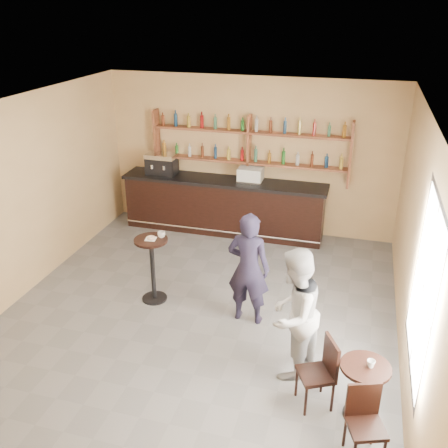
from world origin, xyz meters
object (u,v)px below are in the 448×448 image
(chair_west, at_px, (316,374))
(patron_second, at_px, (293,314))
(chair_south, at_px, (366,427))
(cafe_table, at_px, (362,391))
(pastry_case, at_px, (251,175))
(man_main, at_px, (248,269))
(pedestal_table, at_px, (153,270))
(bar_counter, at_px, (224,206))
(espresso_machine, at_px, (162,164))

(chair_west, relative_size, patron_second, 0.51)
(chair_south, xyz_separation_m, patron_second, (-0.97, 1.16, 0.46))
(cafe_table, relative_size, chair_west, 0.81)
(chair_west, bearing_deg, chair_south, 15.67)
(pastry_case, bearing_deg, man_main, -79.10)
(pedestal_table, xyz_separation_m, chair_west, (2.79, -1.64, -0.10))
(man_main, relative_size, patron_second, 0.99)
(bar_counter, relative_size, patron_second, 2.38)
(chair_west, bearing_deg, patron_second, -171.34)
(pedestal_table, height_order, chair_south, pedestal_table)
(pedestal_table, bearing_deg, pastry_case, 72.15)
(pedestal_table, height_order, patron_second, patron_second)
(espresso_machine, relative_size, cafe_table, 0.85)
(pastry_case, distance_m, chair_south, 5.81)
(pedestal_table, relative_size, chair_south, 1.28)
(man_main, distance_m, patron_second, 1.29)
(pastry_case, height_order, cafe_table, pastry_case)
(espresso_machine, relative_size, man_main, 0.35)
(espresso_machine, distance_m, man_main, 4.02)
(cafe_table, height_order, patron_second, patron_second)
(bar_counter, xyz_separation_m, pastry_case, (0.56, 0.00, 0.73))
(espresso_machine, bearing_deg, bar_counter, -2.09)
(man_main, relative_size, cafe_table, 2.41)
(man_main, distance_m, chair_south, 2.84)
(bar_counter, xyz_separation_m, cafe_table, (2.97, -4.59, -0.21))
(cafe_table, distance_m, chair_west, 0.56)
(pedestal_table, relative_size, man_main, 0.62)
(pedestal_table, bearing_deg, chair_south, -34.05)
(pedestal_table, height_order, cafe_table, pedestal_table)
(man_main, xyz_separation_m, cafe_table, (1.73, -1.56, -0.52))
(bar_counter, relative_size, chair_west, 4.69)
(espresso_machine, bearing_deg, chair_south, -51.94)
(bar_counter, height_order, patron_second, patron_second)
(man_main, xyz_separation_m, patron_second, (0.82, -1.00, 0.01))
(pedestal_table, height_order, man_main, man_main)
(pedestal_table, distance_m, man_main, 1.65)
(bar_counter, relative_size, chair_south, 4.94)
(bar_counter, height_order, man_main, man_main)
(man_main, bearing_deg, chair_south, 133.30)
(pastry_case, relative_size, man_main, 0.28)
(pastry_case, relative_size, cafe_table, 0.69)
(chair_south, bearing_deg, pastry_case, 94.89)
(bar_counter, distance_m, man_main, 3.28)
(chair_south, relative_size, patron_second, 0.48)
(espresso_machine, distance_m, pastry_case, 1.92)
(espresso_machine, xyz_separation_m, pedestal_table, (0.99, -2.90, -0.82))
(bar_counter, relative_size, cafe_table, 5.79)
(cafe_table, bearing_deg, patron_second, 148.47)
(bar_counter, height_order, cafe_table, bar_counter)
(man_main, bearing_deg, pedestal_table, -0.81)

